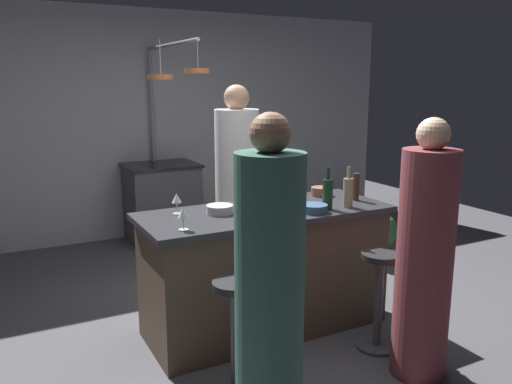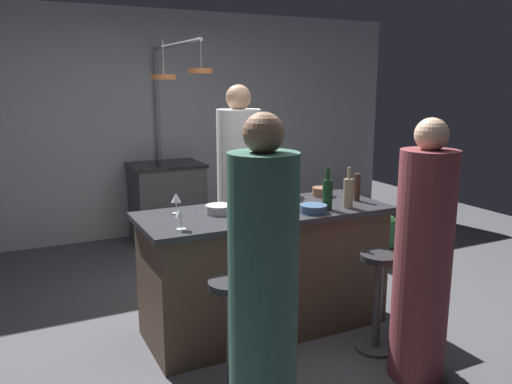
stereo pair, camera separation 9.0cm
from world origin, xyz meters
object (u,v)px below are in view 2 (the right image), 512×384
object	(u,v)px
bar_stool_right	(378,297)
guest_left	(263,291)
wine_bottle_green	(256,196)
mixing_bowl_blue	(313,209)
chef	(239,196)
bar_stool_left	(231,331)
wine_glass_near_right_guest	(176,199)
cutting_board	(271,204)
wine_glass_by_chef	(181,213)
potted_plant	(383,235)
stove_range	(167,202)
pepper_mill	(357,187)
mixing_bowl_wooden	(322,192)
wine_bottle_red	(327,194)
mixing_bowl_steel	(219,209)
guest_right	(423,262)
wine_bottle_white	(348,192)

from	to	relation	value
bar_stool_right	guest_left	xyz separation A→B (m)	(-1.06, -0.39, 0.39)
wine_bottle_green	mixing_bowl_blue	xyz separation A→B (m)	(0.37, -0.14, -0.10)
chef	bar_stool_right	distance (m)	1.54
bar_stool_left	wine_glass_near_right_guest	size ratio (longest dim) A/B	4.66
cutting_board	wine_bottle_green	xyz separation A→B (m)	(-0.21, -0.18, 0.12)
wine_glass_by_chef	cutting_board	bearing A→B (deg)	22.00
potted_plant	wine_bottle_green	xyz separation A→B (m)	(-1.79, -0.78, 0.73)
stove_range	mixing_bowl_blue	xyz separation A→B (m)	(0.26, -2.67, 0.48)
potted_plant	pepper_mill	distance (m)	1.39
cutting_board	mixing_bowl_blue	bearing A→B (deg)	-63.75
wine_bottle_green	mixing_bowl_wooden	xyz separation A→B (m)	(0.72, 0.29, -0.10)
stove_range	bar_stool_left	xyz separation A→B (m)	(-0.54, -3.07, -0.07)
pepper_mill	wine_bottle_red	world-z (taller)	wine_bottle_red
bar_stool_right	mixing_bowl_blue	size ratio (longest dim) A/B	3.60
pepper_mill	mixing_bowl_steel	world-z (taller)	pepper_mill
guest_left	wine_glass_by_chef	size ratio (longest dim) A/B	11.31
stove_range	cutting_board	bearing A→B (deg)	-87.52
pepper_mill	wine_glass_by_chef	world-z (taller)	pepper_mill
chef	wine_glass_by_chef	bearing A→B (deg)	-129.77
guest_left	wine_bottle_red	size ratio (longest dim) A/B	5.53
stove_range	wine_bottle_red	bearing A→B (deg)	-81.50
pepper_mill	guest_right	bearing A→B (deg)	-102.63
wine_bottle_white	mixing_bowl_steel	bearing A→B (deg)	163.82
wine_bottle_green	mixing_bowl_steel	xyz separation A→B (m)	(-0.22, 0.14, -0.10)
mixing_bowl_steel	stove_range	bearing A→B (deg)	82.09
bar_stool_right	potted_plant	world-z (taller)	bar_stool_right
chef	pepper_mill	xyz separation A→B (m)	(0.59, -0.86, 0.18)
pepper_mill	wine_glass_near_right_guest	bearing A→B (deg)	170.45
bar_stool_right	wine_bottle_red	world-z (taller)	wine_bottle_red
chef	wine_glass_by_chef	xyz separation A→B (m)	(-0.86, -1.03, 0.19)
potted_plant	chef	bearing A→B (deg)	175.83
cutting_board	wine_bottle_white	distance (m)	0.56
potted_plant	wine_glass_near_right_guest	size ratio (longest dim) A/B	3.56
chef	wine_glass_near_right_guest	size ratio (longest dim) A/B	12.11
guest_left	mixing_bowl_wooden	world-z (taller)	guest_left
bar_stool_left	mixing_bowl_wooden	xyz separation A→B (m)	(1.15, 0.82, 0.56)
guest_right	cutting_board	xyz separation A→B (m)	(-0.44, 1.08, 0.17)
guest_left	mixing_bowl_steel	xyz separation A→B (m)	(0.20, 1.06, 0.16)
chef	guest_left	xyz separation A→B (m)	(-0.70, -1.82, -0.05)
mixing_bowl_blue	mixing_bowl_wooden	bearing A→B (deg)	50.51
mixing_bowl_blue	wine_bottle_red	bearing A→B (deg)	12.72
mixing_bowl_wooden	wine_bottle_white	bearing A→B (deg)	-96.82
stove_range	mixing_bowl_steel	xyz separation A→B (m)	(-0.33, -2.40, 0.48)
wine_bottle_green	wine_bottle_white	xyz separation A→B (m)	(0.67, -0.12, -0.02)
guest_right	pepper_mill	distance (m)	0.99
bar_stool_right	mixing_bowl_steel	bearing A→B (deg)	142.08
potted_plant	stove_range	bearing A→B (deg)	133.72
bar_stool_left	pepper_mill	distance (m)	1.55
potted_plant	wine_bottle_green	distance (m)	2.08
bar_stool_right	wine_bottle_red	xyz separation A→B (m)	(-0.13, 0.43, 0.64)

